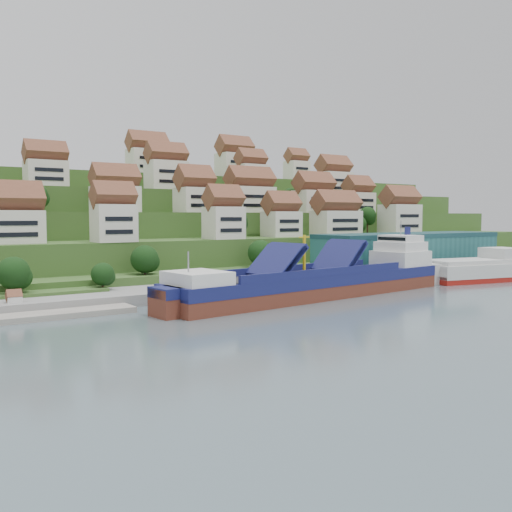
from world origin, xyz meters
TOP-DOWN VIEW (x-y plane):
  - ground at (0.00, 0.00)m, footprint 300.00×300.00m
  - quay at (20.00, 15.00)m, footprint 180.00×14.00m
  - hillside at (0.00, 103.55)m, footprint 260.00×128.00m
  - hillside_village at (5.34, 59.29)m, footprint 156.11×63.38m
  - hillside_trees at (-10.46, 41.27)m, footprint 137.26×62.79m
  - warehouse at (52.00, 17.00)m, footprint 60.00×15.00m
  - flagpole at (18.11, 10.00)m, footprint 1.28×0.16m
  - cargo_ship at (4.81, -0.93)m, footprint 71.59×18.72m
  - second_ship at (58.97, -1.41)m, footprint 33.55×17.61m

SIDE VIEW (x-z plane):
  - ground at x=0.00m, z-range 0.00..0.00m
  - quay at x=20.00m, z-range 0.00..2.20m
  - second_ship at x=58.97m, z-range -1.83..7.42m
  - cargo_ship at x=4.81m, z-range -4.77..10.85m
  - flagpole at x=18.11m, z-range 2.88..10.88m
  - warehouse at x=52.00m, z-range 2.20..12.20m
  - hillside at x=0.00m, z-range -4.84..26.16m
  - hillside_trees at x=-10.46m, z-range -0.01..30.27m
  - hillside_village at x=5.34m, z-range 9.39..38.24m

